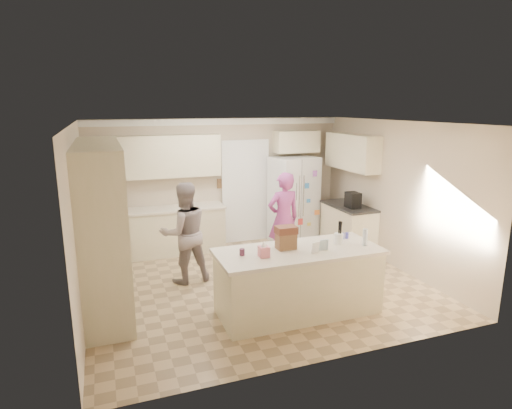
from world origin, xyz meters
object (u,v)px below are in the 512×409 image
object	(u,v)px
utensil_crock	(339,238)
dollhouse_body	(286,241)
teen_girl	(283,219)
refrigerator	(294,200)
island_base	(298,283)
coffee_maker	(353,200)
teen_boy	(185,233)
tissue_box	(264,252)

from	to	relation	value
utensil_crock	dollhouse_body	bearing A→B (deg)	176.42
utensil_crock	teen_girl	xyz separation A→B (m)	(-0.09, 1.76, -0.15)
refrigerator	teen_girl	world-z (taller)	refrigerator
island_base	utensil_crock	size ratio (longest dim) A/B	14.67
island_base	teen_girl	xyz separation A→B (m)	(0.56, 1.81, 0.41)
utensil_crock	coffee_maker	bearing A→B (deg)	52.88
coffee_maker	utensil_crock	size ratio (longest dim) A/B	2.00
teen_boy	teen_girl	world-z (taller)	teen_girl
tissue_box	teen_girl	world-z (taller)	teen_girl
utensil_crock	teen_girl	bearing A→B (deg)	93.02
coffee_maker	island_base	size ratio (longest dim) A/B	0.14
refrigerator	teen_girl	bearing A→B (deg)	-133.08
island_base	utensil_crock	distance (m)	0.86
coffee_maker	tissue_box	size ratio (longest dim) A/B	2.14
island_base	teen_girl	world-z (taller)	teen_girl
refrigerator	tissue_box	world-z (taller)	refrigerator
refrigerator	dollhouse_body	bearing A→B (deg)	-127.71
utensil_crock	teen_girl	size ratio (longest dim) A/B	0.09
coffee_maker	teen_girl	distance (m)	1.51
refrigerator	dollhouse_body	xyz separation A→B (m)	(-1.47, -2.93, 0.14)
refrigerator	island_base	size ratio (longest dim) A/B	0.82
tissue_box	island_base	bearing A→B (deg)	10.30
coffee_maker	dollhouse_body	world-z (taller)	coffee_maker
utensil_crock	dollhouse_body	world-z (taller)	dollhouse_body
refrigerator	utensil_crock	xyz separation A→B (m)	(-0.67, -2.98, 0.10)
refrigerator	island_base	xyz separation A→B (m)	(-1.32, -3.03, -0.46)
coffee_maker	utensil_crock	distance (m)	2.32
dollhouse_body	teen_girl	distance (m)	1.86
utensil_crock	teen_boy	size ratio (longest dim) A/B	0.09
teen_boy	teen_girl	size ratio (longest dim) A/B	0.98
coffee_maker	teen_boy	size ratio (longest dim) A/B	0.18
refrigerator	utensil_crock	distance (m)	3.05
refrigerator	dollhouse_body	world-z (taller)	refrigerator
teen_boy	tissue_box	bearing A→B (deg)	106.12
refrigerator	island_base	distance (m)	3.33
coffee_maker	island_base	world-z (taller)	coffee_maker
island_base	dollhouse_body	size ratio (longest dim) A/B	8.46
island_base	tissue_box	bearing A→B (deg)	-169.70
utensil_crock	tissue_box	size ratio (longest dim) A/B	1.07
teen_boy	teen_girl	bearing A→B (deg)	179.32
refrigerator	dollhouse_body	size ratio (longest dim) A/B	6.92
island_base	tissue_box	world-z (taller)	tissue_box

